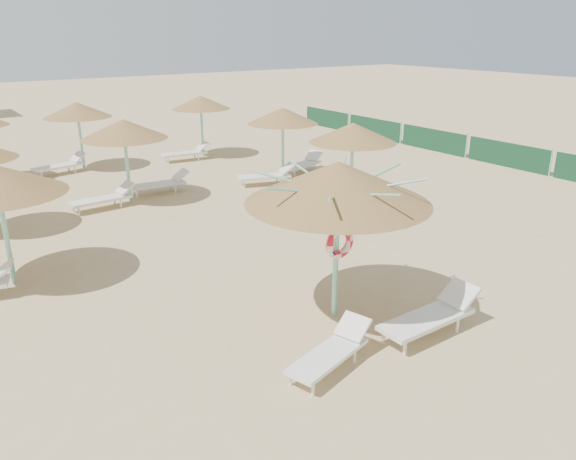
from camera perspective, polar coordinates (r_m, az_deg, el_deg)
ground at (r=11.37m, az=5.09°, el=-8.80°), size 120.00×120.00×0.00m
main_palapa at (r=10.44m, az=5.12°, el=4.78°), size 3.51×3.51×3.14m
lounger_main_a at (r=9.68m, az=4.49°, el=-12.16°), size 1.90×1.04×0.66m
lounger_main_b at (r=10.94m, az=14.43°, el=-8.38°), size 2.18×0.69×0.79m
palapa_field at (r=19.39m, az=-15.25°, el=9.88°), size 14.70×12.95×2.72m
windbreak_fence at (r=27.42m, az=14.61°, el=8.83°), size 0.08×19.84×1.10m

